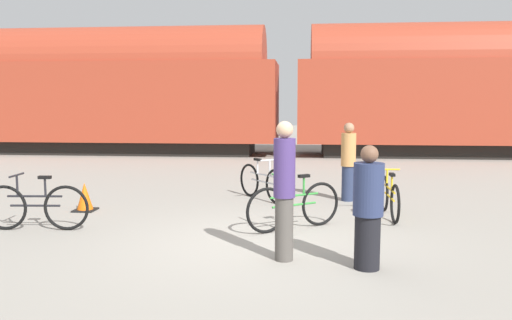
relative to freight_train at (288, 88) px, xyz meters
The scene contains 12 objects.
ground_plane 13.20m from the freight_train, 90.00° to the right, with size 80.00×80.00×0.00m, color gray.
freight_train is the anchor object (origin of this frame).
rail_near 2.76m from the freight_train, 90.00° to the right, with size 37.95×0.07×0.01m, color #4C4238.
rail_far 2.76m from the freight_train, 90.00° to the left, with size 37.95×0.07×0.01m, color #4C4238.
bicycle_green 12.25m from the freight_train, 87.60° to the right, with size 1.51×1.06×0.93m.
bicycle_yellow 11.41m from the freight_train, 78.56° to the right, with size 0.46×1.72×0.86m.
bicycle_black 13.21m from the freight_train, 106.58° to the right, with size 1.76×0.46×0.93m.
bicycle_silver 9.83m from the freight_train, 91.37° to the right, with size 1.14×1.40×0.91m.
person_in_tan 9.78m from the freight_train, 80.44° to the right, with size 0.31×0.31×1.67m.
person_in_navy 14.12m from the freight_train, 84.05° to the right, with size 0.38×0.38×1.56m.
person_in_purple 13.78m from the freight_train, 88.33° to the right, with size 0.28×0.28×1.84m.
traffic_cone 11.78m from the freight_train, 107.95° to the right, with size 0.40×0.40×0.55m.
Camera 1 is at (0.63, -7.17, 2.07)m, focal length 35.00 mm.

